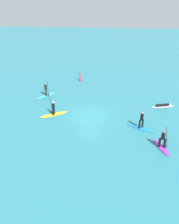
% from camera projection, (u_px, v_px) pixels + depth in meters
% --- Properties ---
extents(ground_plane, '(120.00, 120.00, 0.00)m').
position_uv_depth(ground_plane, '(90.00, 116.00, 26.93)').
color(ground_plane, teal).
rests_on(ground_plane, ground).
extents(surfer_on_blue_board, '(2.96, 2.04, 1.92)m').
position_uv_depth(surfer_on_blue_board, '(141.00, 124.00, 24.40)').
color(surfer_on_blue_board, '#1E8CD1').
rests_on(surfer_on_blue_board, ground_plane).
extents(surfer_on_teal_board, '(2.43, 2.62, 2.06)m').
position_uv_depth(surfer_on_teal_board, '(46.00, 92.00, 31.52)').
color(surfer_on_teal_board, '#33C6CC').
rests_on(surfer_on_teal_board, ground_plane).
extents(surfer_on_white_board, '(2.85, 1.23, 0.41)m').
position_uv_depth(surfer_on_white_board, '(163.00, 106.00, 28.82)').
color(surfer_on_white_board, white).
rests_on(surfer_on_white_board, ground_plane).
extents(surfer_on_purple_board, '(1.43, 2.69, 2.24)m').
position_uv_depth(surfer_on_purple_board, '(162.00, 144.00, 21.53)').
color(surfer_on_purple_board, purple).
rests_on(surfer_on_purple_board, ground_plane).
extents(surfer_on_yellow_board, '(3.11, 2.29, 2.10)m').
position_uv_depth(surfer_on_yellow_board, '(54.00, 112.00, 27.00)').
color(surfer_on_yellow_board, yellow).
rests_on(surfer_on_yellow_board, ground_plane).
extents(marker_buoy, '(0.40, 0.40, 1.34)m').
position_uv_depth(marker_buoy, '(80.00, 79.00, 36.57)').
color(marker_buoy, red).
rests_on(marker_buoy, ground_plane).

